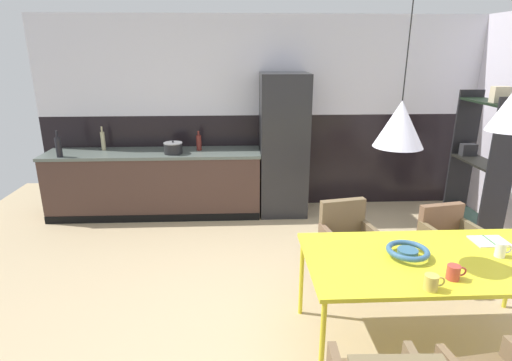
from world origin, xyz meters
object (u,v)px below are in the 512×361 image
refrigerator_column (283,146)px  armchair_near_window (448,233)px  mug_tall_blue (432,282)px  open_book (490,241)px  armchair_by_stool (347,233)px  open_shelf_unit (480,162)px  dining_table (437,263)px  mug_white_ceramic (501,250)px  bottle_vinegar_dark (199,142)px  cooking_pot (173,148)px  mug_wide_latte (454,272)px  pendant_lamp_over_table_far (512,109)px  bottle_spice_small (59,147)px  bottle_oil_tall (103,140)px  fruit_bowl (408,251)px  pendant_lamp_over_table_near (400,124)px

refrigerator_column → armchair_near_window: (1.42, -1.83, -0.46)m
mug_tall_blue → open_book: bearing=39.5°
open_book → refrigerator_column: bearing=118.0°
armchair_by_stool → open_shelf_unit: bearing=-164.3°
dining_table → open_book: 0.59m
mug_white_ceramic → mug_tall_blue: bearing=-150.4°
dining_table → armchair_near_window: 1.14m
dining_table → armchair_by_stool: bearing=111.8°
armchair_by_stool → mug_tall_blue: size_ratio=5.89×
dining_table → mug_tall_blue: (-0.23, -0.40, 0.09)m
mug_tall_blue → bottle_vinegar_dark: (-1.73, 3.24, 0.20)m
cooking_pot → mug_wide_latte: bearing=-52.7°
dining_table → mug_wide_latte: bearing=-96.2°
armchair_by_stool → open_book: size_ratio=2.98×
mug_white_ceramic → pendant_lamp_over_table_far: bearing=153.7°
open_book → bottle_vinegar_dark: 3.62m
mug_wide_latte → mug_tall_blue: (-0.20, -0.12, 0.00)m
bottle_spice_small → cooking_pot: bearing=4.6°
open_book → mug_white_ceramic: 0.25m
bottle_vinegar_dark → bottle_oil_tall: size_ratio=0.82×
bottle_spice_small → pendant_lamp_over_table_far: size_ratio=0.37×
armchair_near_window → bottle_vinegar_dark: bearing=-46.8°
dining_table → fruit_bowl: size_ratio=6.21×
dining_table → armchair_by_stool: armchair_by_stool is taller
armchair_near_window → pendant_lamp_over_table_near: (-0.98, -0.94, 1.24)m
cooking_pot → pendant_lamp_over_table_near: size_ratio=0.24×
fruit_bowl → pendant_lamp_over_table_near: 0.96m
refrigerator_column → bottle_oil_tall: 2.44m
bottle_spice_small → dining_table: bearing=-34.7°
dining_table → armchair_near_window: (0.60, 0.95, -0.22)m
open_shelf_unit → open_book: bearing=-27.1°
refrigerator_column → dining_table: refrigerator_column is taller
open_book → bottle_vinegar_dark: size_ratio=1.01×
open_book → open_shelf_unit: size_ratio=0.15×
fruit_bowl → mug_tall_blue: size_ratio=2.28×
armchair_by_stool → pendant_lamp_over_table_near: pendant_lamp_over_table_near is taller
cooking_pot → pendant_lamp_over_table_far: (2.67, -2.63, 0.86)m
armchair_near_window → open_shelf_unit: bearing=-140.4°
cooking_pot → pendant_lamp_over_table_near: 3.36m
armchair_near_window → mug_wide_latte: (-0.63, -1.23, 0.31)m
cooking_pot → bottle_vinegar_dark: bottle_vinegar_dark is taller
dining_table → cooking_pot: bearing=130.5°
dining_table → armchair_by_stool: 1.08m
bottle_oil_tall → open_shelf_unit: (4.63, -1.05, -0.07)m
refrigerator_column → armchair_near_window: bearing=-52.3°
open_book → bottle_vinegar_dark: bearing=133.7°
mug_white_ceramic → pendant_lamp_over_table_near: 1.26m
armchair_near_window → mug_white_ceramic: 1.00m
dining_table → bottle_vinegar_dark: bottle_vinegar_dark is taller
pendant_lamp_over_table_far → armchair_near_window: bearing=76.7°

